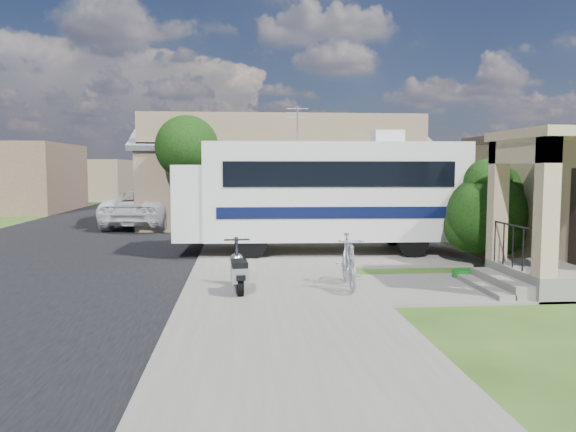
{
  "coord_description": "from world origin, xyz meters",
  "views": [
    {
      "loc": [
        -1.76,
        -12.59,
        2.62
      ],
      "look_at": [
        -0.5,
        2.5,
        1.3
      ],
      "focal_mm": 35.0,
      "sensor_mm": 36.0,
      "label": 1
    }
  ],
  "objects": [
    {
      "name": "warehouse",
      "position": [
        0.0,
        13.97,
        1.99
      ],
      "size": [
        12.5,
        8.4,
        5.04
      ],
      "color": "#836E52",
      "rests_on": "ground"
    },
    {
      "name": "garden_hose",
      "position": [
        3.39,
        -0.03,
        0.1
      ],
      "size": [
        0.46,
        0.46,
        0.21
      ],
      "primitive_type": "cylinder",
      "color": "#136219",
      "rests_on": "ground"
    },
    {
      "name": "street_slab",
      "position": [
        -7.5,
        10.0,
        0.01
      ],
      "size": [
        9.0,
        80.0,
        0.02
      ],
      "primitive_type": "cube",
      "color": "black",
      "rests_on": "ground"
    },
    {
      "name": "bicycle",
      "position": [
        0.52,
        -0.91,
        0.57
      ],
      "size": [
        0.63,
        1.91,
        1.13
      ],
      "primitive_type": "imported",
      "rotation": [
        0.0,
        0.0,
        -0.05
      ],
      "color": "#A8A8B0",
      "rests_on": "ground"
    },
    {
      "name": "ground",
      "position": [
        0.0,
        0.0,
        0.0
      ],
      "size": [
        120.0,
        120.0,
        0.0
      ],
      "primitive_type": "plane",
      "color": "#204011"
    },
    {
      "name": "distant_bldg_near",
      "position": [
        -15.0,
        34.0,
        1.6
      ],
      "size": [
        8.0,
        7.0,
        3.2
      ],
      "primitive_type": "cube",
      "color": "#836E52",
      "rests_on": "ground"
    },
    {
      "name": "pickup_truck",
      "position": [
        -5.79,
        12.58,
        0.84
      ],
      "size": [
        3.59,
        6.36,
        1.68
      ],
      "primitive_type": "imported",
      "rotation": [
        0.0,
        0.0,
        3.0
      ],
      "color": "white",
      "rests_on": "ground"
    },
    {
      "name": "sidewalk_slab",
      "position": [
        -1.0,
        10.0,
        0.03
      ],
      "size": [
        4.0,
        80.0,
        0.06
      ],
      "primitive_type": "cube",
      "color": "#66635C",
      "rests_on": "ground"
    },
    {
      "name": "street_tree_a",
      "position": [
        -3.7,
        9.05,
        3.25
      ],
      "size": [
        2.44,
        2.4,
        4.58
      ],
      "color": "black",
      "rests_on": "ground"
    },
    {
      "name": "motorhome",
      "position": [
        0.71,
        4.31,
        1.88
      ],
      "size": [
        8.63,
        3.03,
        4.38
      ],
      "rotation": [
        0.0,
        0.0,
        -0.03
      ],
      "color": "silver",
      "rests_on": "ground"
    },
    {
      "name": "street_tree_c",
      "position": [
        -3.7,
        28.05,
        3.1
      ],
      "size": [
        2.44,
        2.4,
        4.42
      ],
      "color": "black",
      "rests_on": "ground"
    },
    {
      "name": "street_tree_b",
      "position": [
        -3.7,
        19.05,
        3.39
      ],
      "size": [
        2.44,
        2.4,
        4.73
      ],
      "color": "black",
      "rests_on": "ground"
    },
    {
      "name": "shrub",
      "position": [
        4.79,
        1.77,
        1.46
      ],
      "size": [
        2.32,
        2.22,
        2.85
      ],
      "color": "black",
      "rests_on": "ground"
    },
    {
      "name": "driveway_slab",
      "position": [
        1.5,
        4.5,
        0.03
      ],
      "size": [
        7.0,
        6.0,
        0.05
      ],
      "primitive_type": "cube",
      "color": "#66635C",
      "rests_on": "ground"
    },
    {
      "name": "van",
      "position": [
        -6.77,
        20.12,
        0.8
      ],
      "size": [
        2.43,
        5.6,
        1.61
      ],
      "primitive_type": "imported",
      "rotation": [
        0.0,
        0.0,
        -0.03
      ],
      "color": "white",
      "rests_on": "ground"
    },
    {
      "name": "walk_slab",
      "position": [
        3.0,
        -1.0,
        0.03
      ],
      "size": [
        4.0,
        3.0,
        0.05
      ],
      "primitive_type": "cube",
      "color": "#66635C",
      "rests_on": "ground"
    },
    {
      "name": "scooter",
      "position": [
        -1.83,
        -1.11,
        0.47
      ],
      "size": [
        0.56,
        1.59,
        1.04
      ],
      "rotation": [
        0.0,
        0.0,
        0.07
      ],
      "color": "black",
      "rests_on": "ground"
    }
  ]
}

